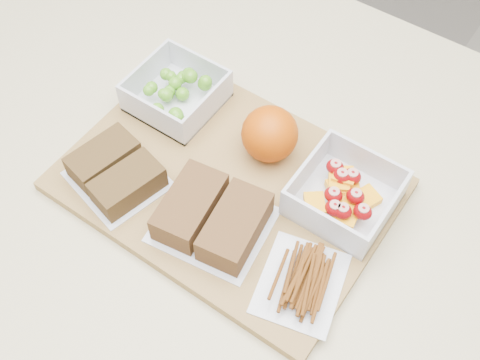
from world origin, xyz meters
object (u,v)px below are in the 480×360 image
Objects in this scene: orange at (270,134)px; fruit_container at (344,195)px; grape_container at (177,93)px; sandwich_bag_center at (212,217)px; sandwich_bag_left at (116,172)px; pretzel_bag at (302,279)px; cutting_board at (227,184)px.

fruit_container is at bearing -7.52° from orange.
sandwich_bag_center is at bearing -40.16° from grape_container.
orange is 0.50× the size of sandwich_bag_center.
fruit_container is 0.30m from sandwich_bag_left.
grape_container is 0.28m from fruit_container.
pretzel_bag is at bearing -83.31° from fruit_container.
grape_container is (-0.14, 0.07, 0.03)m from cutting_board.
sandwich_bag_center reaches higher than pretzel_bag.
cutting_board is 2.75× the size of sandwich_bag_center.
cutting_board is 0.16m from fruit_container.
orange reaches higher than grape_container.
cutting_board is 0.16m from grape_container.
cutting_board is 0.15m from sandwich_bag_left.
pretzel_bag is at bearing -25.74° from grape_container.
fruit_container reaches higher than grape_container.
sandwich_bag_left is 0.92× the size of sandwich_bag_center.
cutting_board is at bearing 156.09° from pretzel_bag.
cutting_board is at bearing 110.94° from sandwich_bag_center.
grape_container is at bearing 152.36° from cutting_board.
sandwich_bag_center is at bearing 177.74° from pretzel_bag.
cutting_board is 3.12× the size of pretzel_bag.
sandwich_bag_left is at bearing -177.82° from pretzel_bag.
sandwich_bag_left is at bearing -83.42° from grape_container.
pretzel_bag is (0.13, -0.01, -0.01)m from sandwich_bag_center.
sandwich_bag_left is at bearing -152.46° from fruit_container.
sandwich_bag_center is at bearing -68.93° from cutting_board.
cutting_board is 0.09m from orange.
sandwich_bag_left reaches higher than pretzel_bag.
fruit_container is 0.13m from orange.
sandwich_bag_left is at bearing -173.77° from sandwich_bag_center.
grape_container reaches higher than pretzel_bag.
pretzel_bag is at bearing -2.26° from sandwich_bag_center.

